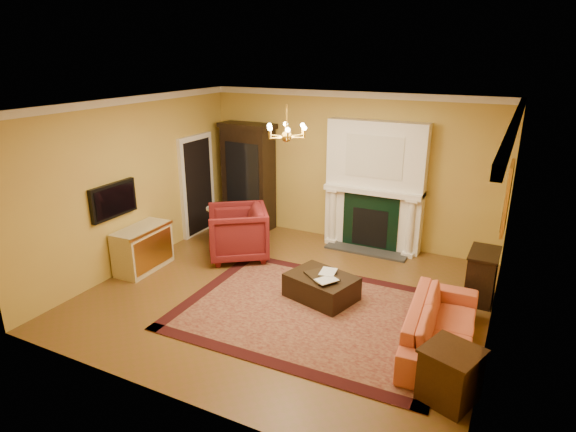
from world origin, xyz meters
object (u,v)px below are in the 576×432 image
Objects in this scene: coral_sofa at (442,320)px; pedestal_table at (218,223)px; leather_ottoman at (321,287)px; china_cabinet at (249,179)px; console_table at (482,277)px; end_table at (450,376)px; wingback_armchair at (237,230)px; commode at (143,248)px.

pedestal_table is at bearing 66.66° from coral_sofa.
leather_ottoman is (2.72, -1.14, -0.26)m from pedestal_table.
china_cabinet is 2.81× the size of console_table.
end_table is (0.26, -1.00, -0.10)m from coral_sofa.
pedestal_table is at bearing -179.49° from console_table.
pedestal_table is at bearing -152.42° from wingback_armchair.
leather_ottoman is (-2.24, -1.10, -0.18)m from console_table.
console_table is at bearing 42.07° from leather_ottoman.
wingback_armchair is at bearing 42.38° from commode.
leather_ottoman is (-2.18, 1.52, -0.10)m from end_table.
pedestal_table is at bearing 68.39° from commode.
china_cabinet is 6.30m from end_table.
wingback_armchair is 4.17m from coral_sofa.
commode is 1.72× the size of end_table.
wingback_armchair is at bearing -174.95° from console_table.
commode reaches higher than leather_ottoman.
china_cabinet reaches higher than leather_ottoman.
pedestal_table reaches higher than leather_ottoman.
china_cabinet is 2.15× the size of leather_ottoman.
console_table is (5.51, 1.50, -0.01)m from commode.
wingback_armchair is at bearing -61.63° from china_cabinet.
console_table is 2.50m from leather_ottoman.
china_cabinet is 1.37m from pedestal_table.
commode is 0.51× the size of coral_sofa.
coral_sofa is at bearing 0.62° from leather_ottoman.
china_cabinet reaches higher than pedestal_table.
wingback_armchair is 1.37× the size of pedestal_table.
wingback_armchair is 1.76× the size of end_table.
end_table is at bearing -168.77° from coral_sofa.
commode is (-0.55, -1.55, -0.07)m from pedestal_table.
console_table is (4.28, 0.30, -0.15)m from wingback_armchair.
china_cabinet is at bearing 141.63° from end_table.
wingback_armchair is 1.07× the size of leather_ottoman.
china_cabinet is 2.76× the size of pedestal_table.
wingback_armchair is 1.39× the size of console_table.
pedestal_table is 4.96m from console_table.
coral_sofa reaches higher than console_table.
commode is 5.19m from coral_sofa.
console_table is (0.32, 1.62, -0.02)m from coral_sofa.
china_cabinet is 2.90m from commode.
end_table is (4.90, -2.66, -0.15)m from pedestal_table.
commode is at bearing 168.41° from end_table.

